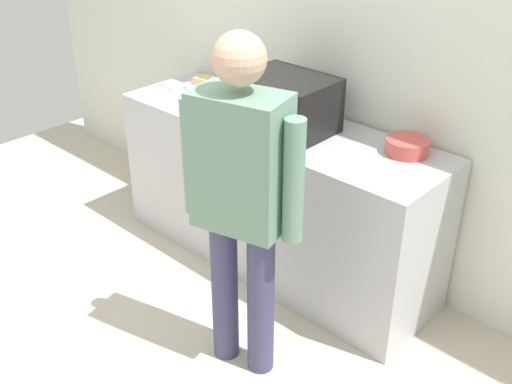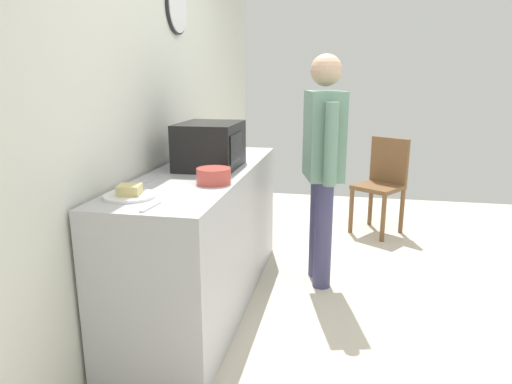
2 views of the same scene
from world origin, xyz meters
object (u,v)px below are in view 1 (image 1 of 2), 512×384
Objects in this scene: sandwich_plate at (205,84)px; cereal_bowl at (207,108)px; spoon_utensil at (255,99)px; fork_utensil at (167,87)px; salad_bowl at (407,146)px; microwave at (286,104)px; person_standing at (241,191)px.

cereal_bowl is at bearing -41.08° from sandwich_plate.
sandwich_plate reaches higher than spoon_utensil.
fork_utensil is (-0.54, 0.15, -0.04)m from cereal_bowl.
fork_utensil is 0.60m from spoon_utensil.
salad_bowl reaches higher than spoon_utensil.
microwave is 1.89× the size of sandwich_plate.
sandwich_plate is at bearing 168.22° from microwave.
fork_utensil and spoon_utensil have the same top height.
microwave is at bearing 0.36° from fork_utensil.
sandwich_plate is 1.51m from person_standing.
salad_bowl is at bearing -2.22° from spoon_utensil.
spoon_utensil is at bearing 152.56° from microwave.
sandwich_plate is at bearing -172.27° from spoon_utensil.
spoon_utensil is at bearing 7.73° from sandwich_plate.
cereal_bowl is at bearing -161.19° from microwave.
salad_bowl is at bearing 6.68° from fork_utensil.
spoon_utensil is (-0.44, 0.23, -0.15)m from microwave.
person_standing is (-0.28, -0.92, 0.01)m from salad_bowl.
sandwich_plate is 0.24m from fork_utensil.
person_standing is at bearing -36.83° from sandwich_plate.
microwave is 0.87m from sandwich_plate.
salad_bowl is 1.12× the size of cereal_bowl.
microwave is 2.26× the size of salad_bowl.
salad_bowl is at bearing 16.03° from microwave.
fork_utensil is (-0.16, -0.18, -0.02)m from sandwich_plate.
salad_bowl is (0.65, 0.19, -0.11)m from microwave.
sandwich_plate is 1.20× the size of salad_bowl.
sandwich_plate is 1.56× the size of spoon_utensil.
salad_bowl is at bearing 0.45° from sandwich_plate.
sandwich_plate is (-0.84, 0.17, -0.13)m from microwave.
sandwich_plate is at bearing -179.55° from salad_bowl.
microwave is 0.30× the size of person_standing.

